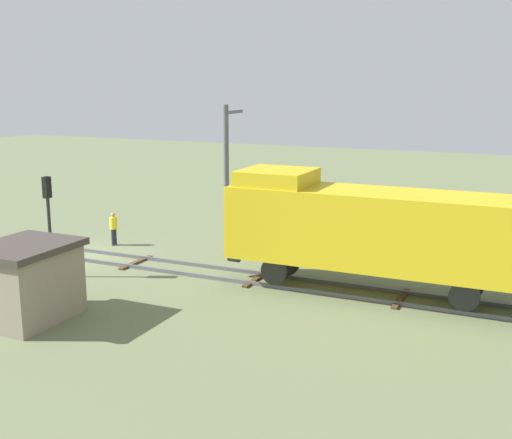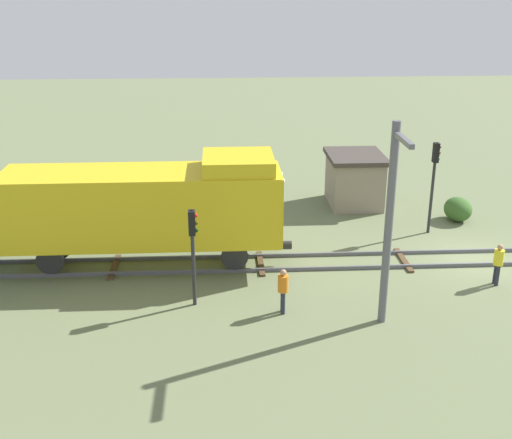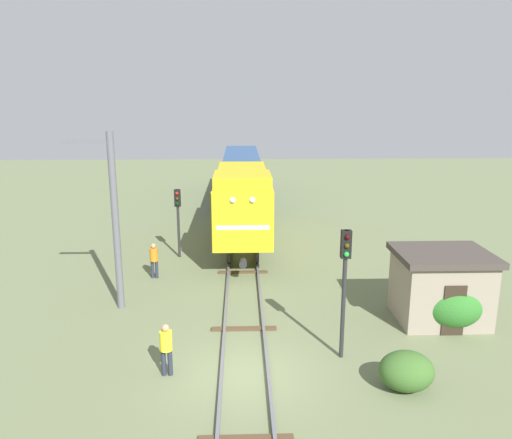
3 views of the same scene
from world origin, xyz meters
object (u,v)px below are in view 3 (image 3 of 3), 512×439
traffic_signal_mid (178,210)px  worker_near_track (166,346)px  relay_hut (441,286)px  passenger_car_leading (242,170)px  worker_by_signal (154,258)px  catenary_mast (113,217)px  locomotive (242,199)px  traffic_signal_near (345,271)px

traffic_signal_mid → worker_near_track: traffic_signal_mid is taller
relay_hut → passenger_car_leading: bearing=107.8°
passenger_car_leading → worker_by_signal: 18.97m
worker_by_signal → catenary_mast: catenary_mast is taller
worker_near_track → passenger_car_leading: bearing=124.1°
locomotive → traffic_signal_near: 13.16m
relay_hut → locomotive: bearing=126.8°
traffic_signal_near → catenary_mast: catenary_mast is taller
traffic_signal_near → worker_by_signal: 10.84m
traffic_signal_near → worker_by_signal: traffic_signal_near is taller
locomotive → relay_hut: locomotive is taller
traffic_signal_near → catenary_mast: (-8.27, 4.25, 0.79)m
passenger_car_leading → worker_by_signal: size_ratio=8.24×
passenger_car_leading → relay_hut: passenger_car_leading is taller
locomotive → catenary_mast: (-5.07, -8.51, 1.03)m
passenger_car_leading → worker_by_signal: (-4.20, -18.44, -1.53)m
locomotive → worker_near_track: bearing=-99.9°
worker_near_track → relay_hut: relay_hut is taller
traffic_signal_near → catenary_mast: bearing=152.8°
locomotive → worker_by_signal: bearing=-129.5°
relay_hut → catenary_mast: bearing=173.1°
locomotive → catenary_mast: bearing=-120.8°
worker_near_track → relay_hut: bearing=59.4°
traffic_signal_near → traffic_signal_mid: traffic_signal_near is taller
passenger_car_leading → worker_near_track: 27.18m
worker_by_signal → catenary_mast: size_ratio=0.24×
traffic_signal_mid → relay_hut: traffic_signal_mid is taller
catenary_mast → relay_hut: 12.89m
traffic_signal_near → traffic_signal_mid: (-6.60, 10.84, -0.44)m
passenger_car_leading → catenary_mast: bearing=-103.1°
catenary_mast → traffic_signal_near: bearing=-27.2°
traffic_signal_mid → worker_by_signal: size_ratio=2.17×
worker_near_track → worker_by_signal: same height
catenary_mast → passenger_car_leading: bearing=76.9°
locomotive → worker_by_signal: locomotive is taller
passenger_car_leading → relay_hut: bearing=-72.2°
worker_near_track → catenary_mast: size_ratio=0.24×
locomotive → passenger_car_leading: size_ratio=0.83×
passenger_car_leading → relay_hut: 24.57m
traffic_signal_near → traffic_signal_mid: bearing=121.3°
traffic_signal_mid → relay_hut: (10.90, -8.11, -1.19)m
traffic_signal_mid → catenary_mast: 6.91m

